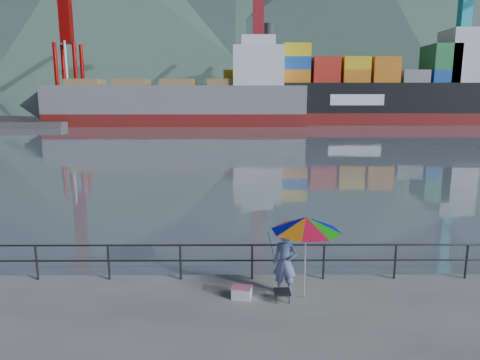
# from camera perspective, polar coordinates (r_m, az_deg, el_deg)

# --- Properties ---
(harbor_water) EXTENTS (500.00, 280.00, 0.00)m
(harbor_water) POSITION_cam_1_polar(r_m,az_deg,el_deg) (139.64, -0.61, 8.96)
(harbor_water) COLOR slate
(harbor_water) RESTS_ON ground
(far_dock) EXTENTS (200.00, 40.00, 0.40)m
(far_dock) POSITION_cam_1_polar(r_m,az_deg,el_deg) (103.11, 4.93, 8.19)
(far_dock) COLOR #514F4C
(far_dock) RESTS_ON ground
(guardrail) EXTENTS (22.00, 0.06, 1.03)m
(guardrail) POSITION_cam_1_polar(r_m,az_deg,el_deg) (12.14, -3.17, -10.80)
(guardrail) COLOR #2D3033
(guardrail) RESTS_ON ground
(mountains) EXTENTS (600.00, 332.80, 80.00)m
(mountains) POSITION_cam_1_polar(r_m,az_deg,el_deg) (222.74, 10.06, 18.74)
(mountains) COLOR #385147
(mountains) RESTS_ON ground
(port_cranes) EXTENTS (116.00, 28.00, 38.40)m
(port_cranes) POSITION_cam_1_polar(r_m,az_deg,el_deg) (98.98, 18.35, 16.85)
(port_cranes) COLOR #BE0C0A
(port_cranes) RESTS_ON ground
(container_stacks) EXTENTS (58.00, 5.40, 7.80)m
(container_stacks) POSITION_cam_1_polar(r_m,az_deg,el_deg) (108.10, 17.36, 9.56)
(container_stacks) COLOR #194CA5
(container_stacks) RESTS_ON ground
(fisherman) EXTENTS (0.73, 0.61, 1.71)m
(fisherman) POSITION_cam_1_polar(r_m,az_deg,el_deg) (11.20, 6.02, -10.94)
(fisherman) COLOR navy
(fisherman) RESTS_ON ground
(beach_umbrella) EXTENTS (2.15, 2.15, 2.14)m
(beach_umbrella) POSITION_cam_1_polar(r_m,az_deg,el_deg) (10.69, 8.82, -5.83)
(beach_umbrella) COLOR white
(beach_umbrella) RESTS_ON ground
(folding_stool) EXTENTS (0.41, 0.41, 0.26)m
(folding_stool) POSITION_cam_1_polar(r_m,az_deg,el_deg) (11.14, 5.64, -15.07)
(folding_stool) COLOR black
(folding_stool) RESTS_ON ground
(cooler_bag) EXTENTS (0.54, 0.41, 0.28)m
(cooler_bag) POSITION_cam_1_polar(r_m,az_deg,el_deg) (11.22, 0.23, -14.81)
(cooler_bag) COLOR silver
(cooler_bag) RESTS_ON ground
(fishing_rod) EXTENTS (0.32, 1.79, 1.28)m
(fishing_rod) POSITION_cam_1_polar(r_m,az_deg,el_deg) (12.67, 4.09, -12.39)
(fishing_rod) COLOR black
(fishing_rod) RESTS_ON ground
(bulk_carrier) EXTENTS (47.25, 8.18, 14.50)m
(bulk_carrier) POSITION_cam_1_polar(r_m,az_deg,el_deg) (81.11, -7.12, 10.35)
(bulk_carrier) COLOR maroon
(bulk_carrier) RESTS_ON ground
(container_ship) EXTENTS (55.72, 9.29, 18.10)m
(container_ship) POSITION_cam_1_polar(r_m,az_deg,el_deg) (88.34, 15.63, 11.17)
(container_ship) COLOR maroon
(container_ship) RESTS_ON ground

